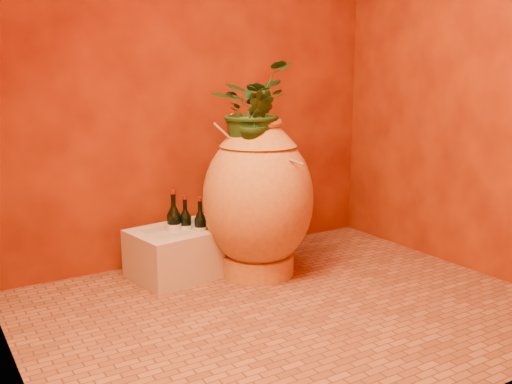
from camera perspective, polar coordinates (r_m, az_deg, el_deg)
floor at (r=2.90m, az=3.29°, el=-11.55°), size 2.50×2.50×0.00m
wall_back at (r=3.52m, az=-6.08°, el=13.47°), size 2.50×0.02×2.50m
wall_right at (r=3.53m, az=20.88°, el=12.77°), size 0.02×2.00×2.50m
amphora at (r=3.23m, az=0.21°, el=-0.64°), size 0.74×0.74×0.90m
stone_basin at (r=3.33m, az=-7.23°, el=-6.00°), size 0.64×0.48×0.27m
wine_bottle_a at (r=3.36m, az=-8.20°, el=-3.41°), size 0.08×0.08×0.34m
wine_bottle_b at (r=3.35m, az=-5.58°, el=-3.67°), size 0.07×0.07×0.29m
wine_bottle_c at (r=3.39m, az=-7.06°, el=-3.51°), size 0.07×0.07×0.30m
wall_tap at (r=3.56m, az=-2.06°, el=6.66°), size 0.08×0.16×0.17m
plant_main at (r=3.16m, az=-0.45°, el=8.37°), size 0.60×0.58×0.51m
plant_side at (r=3.06m, az=-0.02°, el=6.98°), size 0.25×0.24×0.35m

